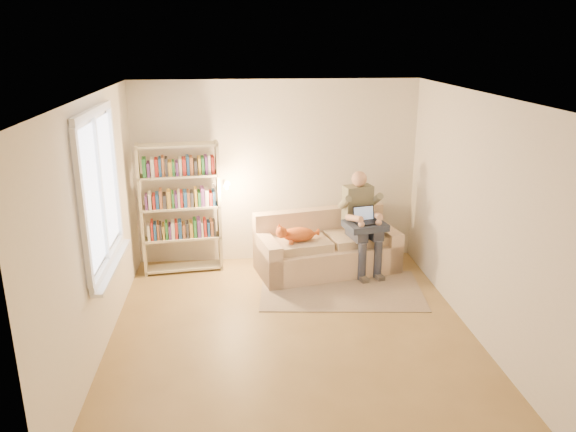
{
  "coord_description": "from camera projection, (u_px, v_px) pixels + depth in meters",
  "views": [
    {
      "loc": [
        -0.57,
        -5.51,
        3.16
      ],
      "look_at": [
        0.05,
        1.0,
        1.05
      ],
      "focal_mm": 35.0,
      "sensor_mm": 36.0,
      "label": 1
    }
  ],
  "objects": [
    {
      "name": "wall_front",
      "position": [
        327.0,
        330.0,
        3.71
      ],
      "size": [
        4.0,
        0.02,
        2.6
      ],
      "primitive_type": "cube",
      "color": "silver",
      "rests_on": "floor"
    },
    {
      "name": "wall_back",
      "position": [
        276.0,
        173.0,
        7.98
      ],
      "size": [
        4.0,
        0.02,
        2.6
      ],
      "primitive_type": "cube",
      "color": "silver",
      "rests_on": "floor"
    },
    {
      "name": "laptop",
      "position": [
        364.0,
        218.0,
        7.58
      ],
      "size": [
        0.35,
        0.3,
        0.27
      ],
      "rotation": [
        0.0,
        0.0,
        0.21
      ],
      "color": "black",
      "rests_on": "blanket"
    },
    {
      "name": "blanket",
      "position": [
        364.0,
        226.0,
        7.6
      ],
      "size": [
        0.61,
        0.53,
        0.09
      ],
      "primitive_type": "cube",
      "rotation": [
        0.0,
        0.0,
        0.21
      ],
      "color": "#272F44",
      "rests_on": "person"
    },
    {
      "name": "rug",
      "position": [
        341.0,
        290.0,
        7.29
      ],
      "size": [
        2.18,
        1.43,
        0.01
      ],
      "primitive_type": "cube",
      "rotation": [
        0.0,
        0.0,
        -0.1
      ],
      "color": "gray",
      "rests_on": "floor"
    },
    {
      "name": "cat",
      "position": [
        297.0,
        234.0,
        7.52
      ],
      "size": [
        0.64,
        0.32,
        0.24
      ],
      "rotation": [
        0.0,
        0.0,
        0.21
      ],
      "color": "orange",
      "rests_on": "sofa"
    },
    {
      "name": "wall_right",
      "position": [
        477.0,
        217.0,
        6.03
      ],
      "size": [
        0.02,
        4.5,
        2.6
      ],
      "primitive_type": "cube",
      "color": "silver",
      "rests_on": "floor"
    },
    {
      "name": "window",
      "position": [
        105.0,
        215.0,
        5.84
      ],
      "size": [
        0.12,
        1.52,
        1.69
      ],
      "color": "white",
      "rests_on": "wall_left"
    },
    {
      "name": "wall_left",
      "position": [
        96.0,
        228.0,
        5.67
      ],
      "size": [
        0.02,
        4.5,
        2.6
      ],
      "primitive_type": "cube",
      "color": "silver",
      "rests_on": "floor"
    },
    {
      "name": "bookshelf",
      "position": [
        181.0,
        202.0,
        7.62
      ],
      "size": [
        1.23,
        0.4,
        1.82
      ],
      "rotation": [
        0.0,
        0.0,
        0.11
      ],
      "color": "beige",
      "rests_on": "floor"
    },
    {
      "name": "person",
      "position": [
        361.0,
        217.0,
        7.7
      ],
      "size": [
        0.5,
        0.68,
        1.4
      ],
      "rotation": [
        0.0,
        0.0,
        0.21
      ],
      "color": "slate",
      "rests_on": "sofa"
    },
    {
      "name": "sofa",
      "position": [
        326.0,
        250.0,
        7.86
      ],
      "size": [
        2.06,
        1.24,
        0.82
      ],
      "rotation": [
        0.0,
        0.0,
        0.21
      ],
      "color": "beige",
      "rests_on": "floor"
    },
    {
      "name": "floor",
      "position": [
        292.0,
        333.0,
        6.24
      ],
      "size": [
        4.5,
        4.5,
        0.0
      ],
      "primitive_type": "plane",
      "color": "olive",
      "rests_on": "ground"
    },
    {
      "name": "ceiling",
      "position": [
        293.0,
        96.0,
        5.45
      ],
      "size": [
        4.0,
        4.5,
        0.02
      ],
      "primitive_type": "cube",
      "color": "white",
      "rests_on": "wall_back"
    }
  ]
}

